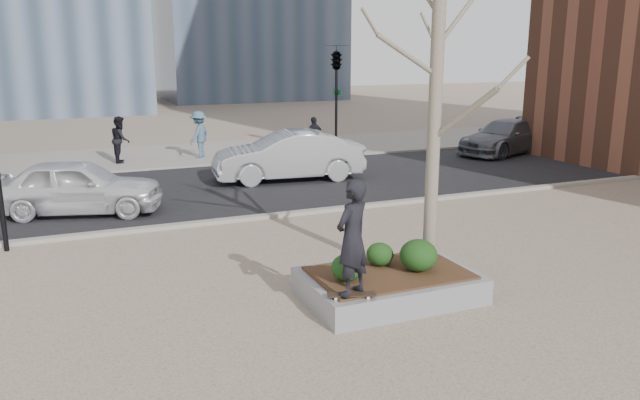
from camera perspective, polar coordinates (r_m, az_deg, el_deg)
name	(u,v)px	position (r m, az deg, el deg)	size (l,w,h in m)	color
ground	(338,306)	(10.97, 1.65, -9.67)	(120.00, 120.00, 0.00)	tan
street	(208,189)	(20.09, -10.17, 0.98)	(60.00, 8.00, 0.02)	black
far_sidewalk	(171,155)	(26.85, -13.49, 4.00)	(60.00, 6.00, 0.02)	gray
planter	(389,286)	(11.30, 6.32, -7.79)	(3.00, 2.00, 0.45)	gray
planter_mulch	(389,273)	(11.22, 6.35, -6.62)	(2.70, 1.70, 0.04)	#382314
sycamore_tree	(436,81)	(11.32, 10.57, 10.64)	(2.80, 2.80, 6.60)	gray
shrub_left	(347,268)	(10.67, 2.49, -6.19)	(0.55, 0.55, 0.46)	black
shrub_middle	(380,254)	(11.44, 5.50, -4.96)	(0.50, 0.50, 0.42)	#1A3D13
shrub_right	(418,255)	(11.23, 8.99, -5.02)	(0.67, 0.67, 0.57)	#113711
skateboard	(352,296)	(10.12, 2.90, -8.75)	(0.78, 0.20, 0.07)	black
skateboarder	(352,238)	(9.79, 2.97, -3.47)	(0.68, 0.45, 1.87)	black
police_car	(78,187)	(17.84, -21.28, 1.15)	(1.76, 4.38, 1.49)	silver
car_silver	(288,156)	(21.02, -2.92, 4.05)	(1.74, 4.99, 1.65)	#A5A9AE
car_third	(505,137)	(27.58, 16.56, 5.56)	(1.98, 4.86, 1.41)	#52545E
pedestrian_a	(121,139)	(25.53, -17.77, 5.30)	(0.87, 0.68, 1.79)	black
pedestrian_b	(199,134)	(25.92, -11.00, 5.91)	(1.21, 0.70, 1.88)	#436179
pedestrian_c	(314,136)	(26.13, -0.53, 5.89)	(0.93, 0.39, 1.58)	black
traffic_light_far	(336,101)	(26.14, 1.49, 9.06)	(0.60, 2.48, 4.50)	black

